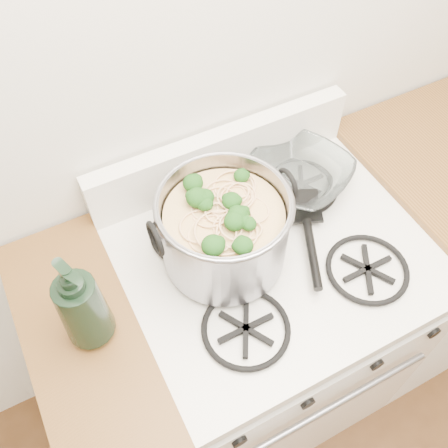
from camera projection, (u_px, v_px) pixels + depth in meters
gas_range at (265, 332)px, 1.63m from camera, size 0.76×0.66×0.92m
counter_left at (117, 400)px, 1.48m from camera, size 0.25×0.65×0.92m
stock_pot at (224, 230)px, 1.15m from camera, size 0.34×0.31×0.21m
spatula at (304, 204)px, 1.31m from camera, size 0.39×0.40×0.02m
glass_bowl at (297, 178)px, 1.36m from camera, size 0.14×0.14×0.03m
bottle at (80, 302)px, 1.00m from camera, size 0.14×0.14×0.28m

